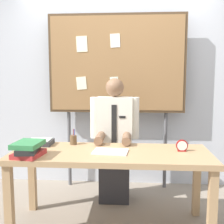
{
  "coord_description": "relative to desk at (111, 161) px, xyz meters",
  "views": [
    {
      "loc": [
        0.2,
        -2.57,
        1.44
      ],
      "look_at": [
        0.0,
        0.18,
        1.09
      ],
      "focal_mm": 45.52,
      "sensor_mm": 36.0,
      "label": 1
    }
  ],
  "objects": [
    {
      "name": "back_wall",
      "position": [
        0.0,
        1.19,
        0.7
      ],
      "size": [
        6.4,
        0.08,
        2.7
      ],
      "primitive_type": "cube",
      "color": "silver",
      "rests_on": "ground_plane"
    },
    {
      "name": "pen_holder",
      "position": [
        -0.4,
        0.25,
        0.14
      ],
      "size": [
        0.07,
        0.07,
        0.16
      ],
      "color": "brown",
      "rests_on": "desk"
    },
    {
      "name": "desk",
      "position": [
        0.0,
        0.0,
        0.0
      ],
      "size": [
        1.85,
        0.7,
        0.74
      ],
      "color": "tan",
      "rests_on": "ground_plane"
    },
    {
      "name": "desk_clock",
      "position": [
        0.66,
        0.06,
        0.14
      ],
      "size": [
        0.11,
        0.04,
        0.11
      ],
      "color": "maroon",
      "rests_on": "desk"
    },
    {
      "name": "bulletin_board",
      "position": [
        -0.0,
        0.98,
        0.92
      ],
      "size": [
        1.7,
        0.09,
        2.19
      ],
      "color": "#4C3823",
      "rests_on": "ground_plane"
    },
    {
      "name": "book_stack",
      "position": [
        -0.71,
        -0.21,
        0.15
      ],
      "size": [
        0.25,
        0.32,
        0.13
      ],
      "color": "#B22D2D",
      "rests_on": "desk"
    },
    {
      "name": "person",
      "position": [
        0.0,
        0.59,
        0.01
      ],
      "size": [
        0.55,
        0.56,
        1.41
      ],
      "color": "#2D2D33",
      "rests_on": "ground_plane"
    },
    {
      "name": "paper_tray",
      "position": [
        -0.75,
        0.21,
        0.12
      ],
      "size": [
        0.26,
        0.2,
        0.06
      ],
      "color": "#333338",
      "rests_on": "desk"
    },
    {
      "name": "open_notebook",
      "position": [
        -0.0,
        -0.02,
        0.09
      ],
      "size": [
        0.34,
        0.25,
        0.01
      ],
      "primitive_type": "cube",
      "rotation": [
        0.0,
        0.0,
        -0.09
      ],
      "color": "silver",
      "rests_on": "desk"
    }
  ]
}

